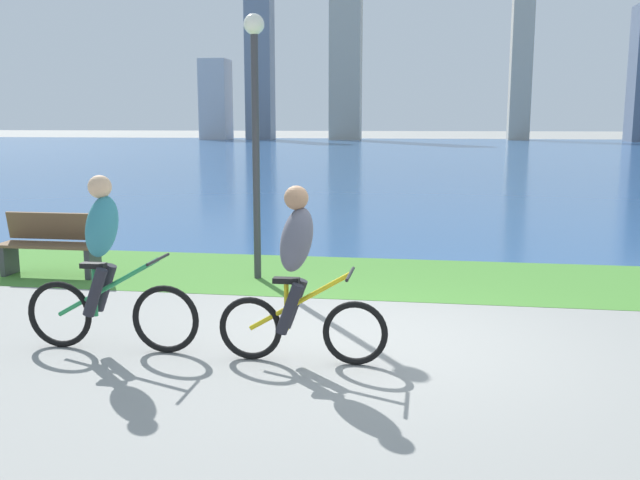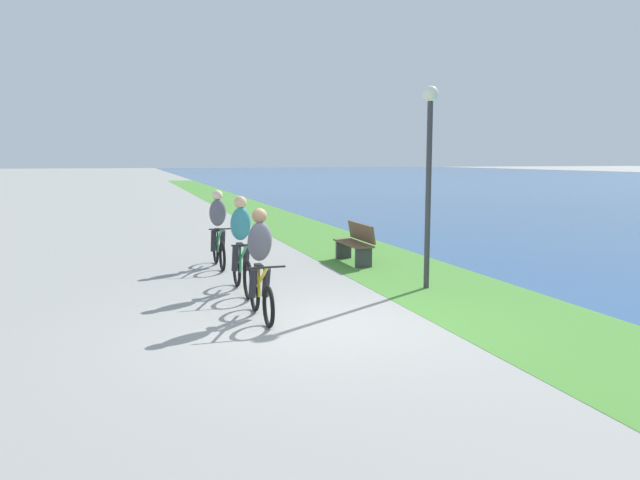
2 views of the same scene
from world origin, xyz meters
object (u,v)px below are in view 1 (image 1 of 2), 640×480
at_px(cyclist_trailing, 106,265).
at_px(bench_near_path, 52,244).
at_px(lamppost_tall, 255,107).
at_px(cyclist_lead, 298,275).

xyz_separation_m(cyclist_trailing, bench_near_path, (-2.31, 3.02, -0.39)).
bearing_deg(lamppost_tall, cyclist_trailing, -101.55).
bearing_deg(cyclist_lead, cyclist_trailing, 178.27).
bearing_deg(cyclist_trailing, cyclist_lead, -1.73).
bearing_deg(lamppost_tall, bench_near_path, -175.00).
distance_m(cyclist_lead, bench_near_path, 5.22).
height_order(cyclist_lead, cyclist_trailing, cyclist_trailing).
distance_m(cyclist_trailing, bench_near_path, 3.82).
bearing_deg(cyclist_trailing, bench_near_path, 127.35).
height_order(cyclist_lead, bench_near_path, cyclist_lead).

